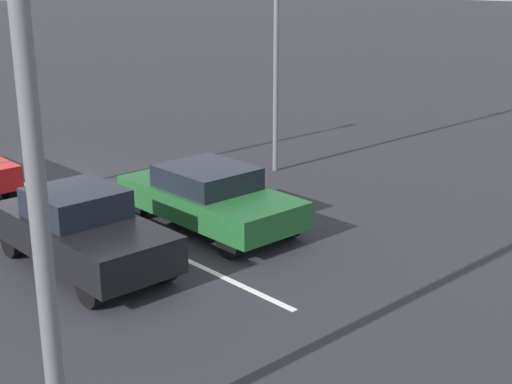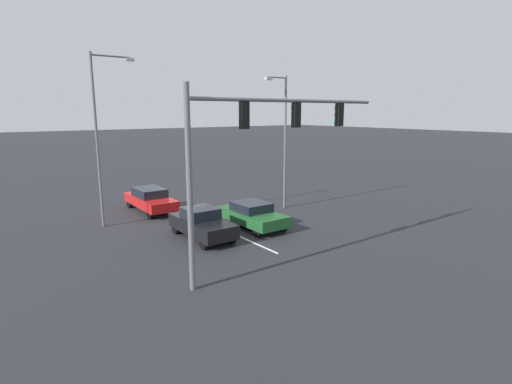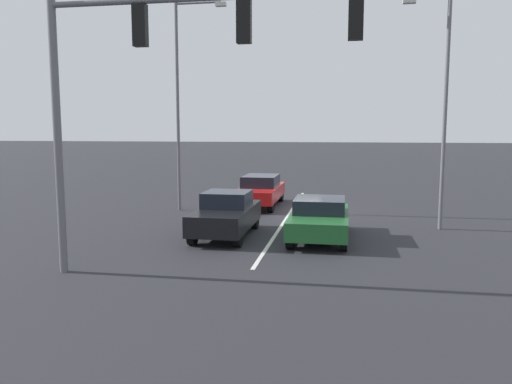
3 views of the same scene
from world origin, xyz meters
name	(u,v)px [view 1 (image 1 of 3)]	position (x,y,z in m)	size (l,w,h in m)	color
ground_plane	(25,184)	(0.00, 0.00, 0.00)	(240.00, 240.00, 0.00)	#28282D
lane_stripe_left_divider	(60,201)	(0.00, 1.89, 0.01)	(0.12, 15.79, 0.01)	silver
car_black_midlane_front	(82,230)	(1.62, 5.89, 0.75)	(1.71, 4.08, 1.50)	black
car_darkgreen_leftlane_front	(209,196)	(-1.50, 5.73, 0.69)	(1.85, 4.31, 1.34)	#1E5928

